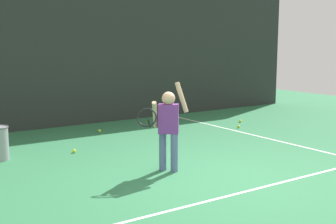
# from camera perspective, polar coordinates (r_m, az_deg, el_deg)

# --- Properties ---
(ground_plane) EXTENTS (20.00, 20.00, 0.00)m
(ground_plane) POSITION_cam_1_polar(r_m,az_deg,el_deg) (6.57, 5.88, -8.25)
(ground_plane) COLOR #2D7247
(court_line_baseline) EXTENTS (9.00, 0.05, 0.00)m
(court_line_baseline) POSITION_cam_1_polar(r_m,az_deg,el_deg) (6.06, 10.28, -9.80)
(court_line_baseline) COLOR white
(court_line_baseline) RESTS_ON ground
(court_line_sideline) EXTENTS (0.05, 9.00, 0.00)m
(court_line_sideline) POSITION_cam_1_polar(r_m,az_deg,el_deg) (9.02, 14.47, -3.73)
(court_line_sideline) COLOR white
(court_line_sideline) RESTS_ON ground
(back_fence_windscreen) EXTENTS (13.37, 0.08, 3.36)m
(back_fence_windscreen) POSITION_cam_1_polar(r_m,az_deg,el_deg) (10.61, -11.74, 7.35)
(back_fence_windscreen) COLOR #282D2B
(back_fence_windscreen) RESTS_ON ground
(fence_post_2) EXTENTS (0.09, 0.09, 3.51)m
(fence_post_2) POSITION_cam_1_polar(r_m,az_deg,el_deg) (10.66, -11.87, 7.76)
(fence_post_2) COLOR slate
(fence_post_2) RESTS_ON ground
(fence_post_3) EXTENTS (0.09, 0.09, 3.51)m
(fence_post_3) POSITION_cam_1_polar(r_m,az_deg,el_deg) (12.28, 2.51, 8.06)
(fence_post_3) COLOR slate
(fence_post_3) RESTS_ON ground
(fence_post_4) EXTENTS (0.09, 0.09, 3.51)m
(fence_post_4) POSITION_cam_1_polar(r_m,az_deg,el_deg) (14.46, 13.06, 7.97)
(fence_post_4) COLOR slate
(fence_post_4) RESTS_ON ground
(tennis_player) EXTENTS (0.89, 0.50, 1.35)m
(tennis_player) POSITION_cam_1_polar(r_m,az_deg,el_deg) (6.66, -0.05, -1.51)
(tennis_player) COLOR slate
(tennis_player) RESTS_ON ground
(tennis_ball_0) EXTENTS (0.07, 0.07, 0.07)m
(tennis_ball_0) POSITION_cam_1_polar(r_m,az_deg,el_deg) (10.99, 9.16, -1.15)
(tennis_ball_0) COLOR #CCE033
(tennis_ball_0) RESTS_ON ground
(tennis_ball_1) EXTENTS (0.07, 0.07, 0.07)m
(tennis_ball_1) POSITION_cam_1_polar(r_m,az_deg,el_deg) (9.23, 0.72, -2.97)
(tennis_ball_1) COLOR #CCE033
(tennis_ball_1) RESTS_ON ground
(tennis_ball_2) EXTENTS (0.07, 0.07, 0.07)m
(tennis_ball_2) POSITION_cam_1_polar(r_m,az_deg,el_deg) (9.80, -8.71, -2.37)
(tennis_ball_2) COLOR #CCE033
(tennis_ball_2) RESTS_ON ground
(tennis_ball_5) EXTENTS (0.07, 0.07, 0.07)m
(tennis_ball_5) POSITION_cam_1_polar(r_m,az_deg,el_deg) (10.29, 8.95, -1.84)
(tennis_ball_5) COLOR #CCE033
(tennis_ball_5) RESTS_ON ground
(tennis_ball_6) EXTENTS (0.07, 0.07, 0.07)m
(tennis_ball_6) POSITION_cam_1_polar(r_m,az_deg,el_deg) (10.82, -2.58, -1.20)
(tennis_ball_6) COLOR #CCE033
(tennis_ball_6) RESTS_ON ground
(tennis_ball_7) EXTENTS (0.07, 0.07, 0.07)m
(tennis_ball_7) POSITION_cam_1_polar(r_m,az_deg,el_deg) (8.08, -11.84, -4.88)
(tennis_ball_7) COLOR #CCE033
(tennis_ball_7) RESTS_ON ground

